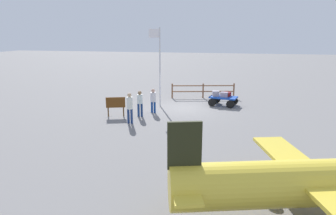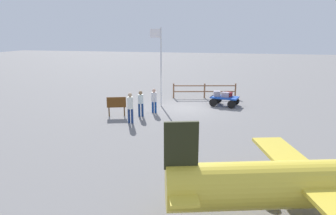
{
  "view_description": "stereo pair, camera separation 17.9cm",
  "coord_description": "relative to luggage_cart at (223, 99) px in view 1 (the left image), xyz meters",
  "views": [
    {
      "loc": [
        -3.33,
        20.3,
        5.13
      ],
      "look_at": [
        -0.21,
        6.0,
        1.49
      ],
      "focal_mm": 32.22,
      "sensor_mm": 36.0,
      "label": 1
    },
    {
      "loc": [
        -3.51,
        20.26,
        5.13
      ],
      "look_at": [
        -0.21,
        6.0,
        1.49
      ],
      "focal_mm": 32.22,
      "sensor_mm": 36.0,
      "label": 2
    }
  ],
  "objects": [
    {
      "name": "ground_plane",
      "position": [
        2.7,
        1.29,
        -0.48
      ],
      "size": [
        120.0,
        120.0,
        0.0
      ],
      "primitive_type": "plane",
      "color": "slate"
    },
    {
      "name": "luggage_cart",
      "position": [
        0.0,
        0.0,
        0.0
      ],
      "size": [
        2.12,
        1.67,
        0.67
      ],
      "color": "#1845B2",
      "rests_on": "ground"
    },
    {
      "name": "suitcase_tan",
      "position": [
        -0.13,
        -0.06,
        0.32
      ],
      "size": [
        0.65,
        0.42,
        0.27
      ],
      "color": "maroon",
      "rests_on": "luggage_cart"
    },
    {
      "name": "suitcase_maroon",
      "position": [
        -0.27,
        -0.31,
        0.33
      ],
      "size": [
        0.57,
        0.47,
        0.28
      ],
      "color": "maroon",
      "rests_on": "luggage_cart"
    },
    {
      "name": "suitcase_dark",
      "position": [
        -0.07,
        0.11,
        0.36
      ],
      "size": [
        0.58,
        0.48,
        0.35
      ],
      "color": "#94879C",
      "rests_on": "luggage_cart"
    },
    {
      "name": "suitcase_grey",
      "position": [
        0.54,
        -0.0,
        0.38
      ],
      "size": [
        0.54,
        0.48,
        0.39
      ],
      "color": "#948D9A",
      "rests_on": "luggage_cart"
    },
    {
      "name": "worker_lead",
      "position": [
        4.4,
        3.02,
        0.46
      ],
      "size": [
        0.42,
        0.42,
        1.6
      ],
      "color": "navy",
      "rests_on": "ground"
    },
    {
      "name": "worker_trailing",
      "position": [
        5.1,
        5.63,
        0.58
      ],
      "size": [
        0.35,
        0.35,
        1.8
      ],
      "color": "navy",
      "rests_on": "ground"
    },
    {
      "name": "worker_supervisor",
      "position": [
        4.97,
        4.09,
        0.47
      ],
      "size": [
        0.44,
        0.44,
        1.64
      ],
      "color": "navy",
      "rests_on": "ground"
    },
    {
      "name": "airplane_near",
      "position": [
        -3.2,
        13.24,
        0.62
      ],
      "size": [
        8.79,
        6.54,
        2.93
      ],
      "color": "yellow",
      "rests_on": "ground"
    },
    {
      "name": "flagpole",
      "position": [
        4.47,
        1.16,
        2.71
      ],
      "size": [
        0.82,
        0.1,
        5.49
      ],
      "color": "silver",
      "rests_on": "ground"
    },
    {
      "name": "signboard",
      "position": [
        6.47,
        4.39,
        0.34
      ],
      "size": [
        1.15,
        0.43,
        1.23
      ],
      "color": "#4C3319",
      "rests_on": "ground"
    },
    {
      "name": "wooden_fence",
      "position": [
        1.68,
        -2.34,
        0.21
      ],
      "size": [
        4.97,
        1.29,
        1.18
      ],
      "color": "brown",
      "rests_on": "ground"
    }
  ]
}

